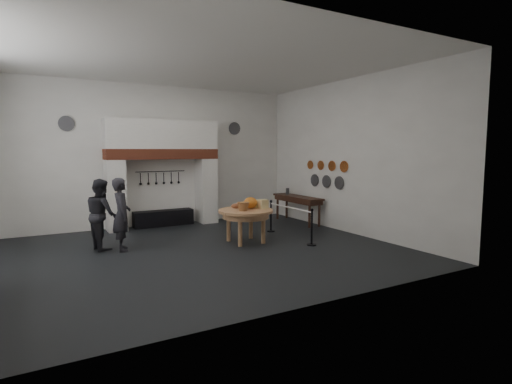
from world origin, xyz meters
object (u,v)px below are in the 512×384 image
visitor_near (122,214)px  iron_range (163,218)px  work_table (246,211)px  barrier_post_near (312,228)px  visitor_far (102,214)px  barrier_post_far (271,217)px  side_table (297,197)px

visitor_near → iron_range: bearing=-28.1°
work_table → barrier_post_near: (1.31, -1.14, -0.39)m
visitor_near → barrier_post_near: size_ratio=1.97×
visitor_far → barrier_post_near: bearing=-125.4°
visitor_near → visitor_far: size_ratio=1.02×
work_table → visitor_far: bearing=162.2°
iron_range → barrier_post_near: barrier_post_near is taller
barrier_post_near → visitor_near: bearing=157.1°
visitor_near → visitor_far: (-0.40, 0.40, -0.02)m
barrier_post_far → work_table: bearing=-146.7°
visitor_far → side_table: size_ratio=0.79×
visitor_far → side_table: 6.33m
side_table → barrier_post_far: 1.82m
work_table → barrier_post_near: size_ratio=1.60×
iron_range → visitor_far: size_ratio=1.09×
iron_range → work_table: size_ratio=1.32×
visitor_far → barrier_post_near: size_ratio=1.94×
side_table → work_table: bearing=-149.2°
work_table → visitor_far: size_ratio=0.82×
side_table → barrier_post_far: size_ratio=2.44×
iron_range → visitor_far: 3.22m
iron_range → barrier_post_near: size_ratio=2.11×
visitor_far → visitor_near: bearing=-145.2°
visitor_near → side_table: visitor_near is taller
work_table → barrier_post_far: 1.62m
visitor_near → side_table: (5.90, 1.01, -0.02)m
iron_range → visitor_near: size_ratio=1.07×
work_table → visitor_far: visitor_far is taller
barrier_post_near → barrier_post_far: bearing=90.0°
iron_range → barrier_post_far: (2.54, -2.51, 0.20)m
iron_range → work_table: 3.64m
work_table → side_table: side_table is taller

